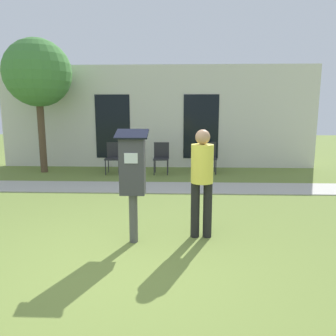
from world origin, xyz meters
name	(u,v)px	position (x,y,z in m)	size (l,w,h in m)	color
ground_plane	(116,266)	(0.00, 0.00, 0.00)	(40.00, 40.00, 0.00)	olive
sidewalk	(148,187)	(0.00, 3.96, 0.01)	(12.00, 1.10, 0.02)	#B7B2A8
building_facade	(157,117)	(0.00, 6.89, 1.60)	(10.00, 0.26, 3.20)	silver
parking_meter	(133,172)	(0.11, 0.74, 1.02)	(0.44, 0.31, 1.59)	#4C4C4C
person_standing	(202,175)	(1.08, 0.97, 0.93)	(0.32, 0.32, 1.58)	black
outdoor_chair_left	(114,155)	(-1.18, 5.71, 0.53)	(0.44, 0.44, 0.90)	#262628
outdoor_chair_middle	(161,155)	(0.20, 5.76, 0.53)	(0.44, 0.44, 0.90)	#262628
outdoor_chair_right	(209,155)	(1.59, 5.89, 0.53)	(0.44, 0.44, 0.90)	#262628
tree	(38,74)	(-3.30, 5.81, 2.84)	(1.90, 1.90, 3.82)	brown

